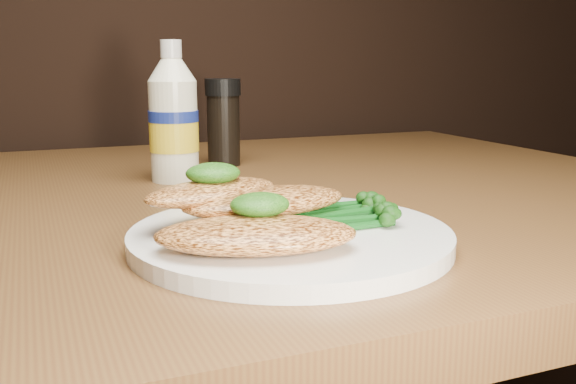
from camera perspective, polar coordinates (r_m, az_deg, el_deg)
name	(u,v)px	position (r m, az deg, el deg)	size (l,w,h in m)	color
plate	(290,237)	(0.49, 0.22, -4.05)	(0.25, 0.25, 0.01)	white
chicken_front	(256,235)	(0.43, -2.88, -3.82)	(0.14, 0.07, 0.02)	#F8A04F
chicken_mid	(265,201)	(0.49, -2.06, -0.82)	(0.13, 0.07, 0.02)	#F8A04F
chicken_back	(212,192)	(0.50, -6.79, 0.00)	(0.12, 0.06, 0.02)	#F8A04F
pesto_front	(260,205)	(0.45, -2.54, -1.13)	(0.04, 0.04, 0.02)	#093307
pesto_back	(213,173)	(0.50, -6.73, 1.68)	(0.04, 0.04, 0.02)	#093307
broccolini_bundle	(333,211)	(0.50, 4.07, -1.74)	(0.12, 0.09, 0.02)	#104C16
mayo_bottle	(173,112)	(0.75, -10.23, 7.09)	(0.06, 0.06, 0.16)	white
pepper_grinder	(223,123)	(0.85, -5.80, 6.20)	(0.05, 0.05, 0.11)	black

